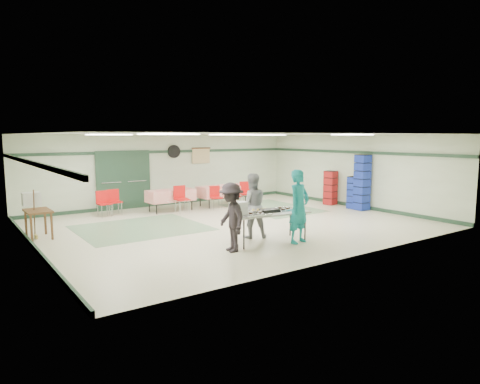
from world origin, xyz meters
TOP-DOWN VIEW (x-y plane):
  - floor at (0.00, 0.00)m, footprint 11.00×11.00m
  - ceiling at (0.00, 0.00)m, footprint 11.00×11.00m
  - wall_back at (0.00, 4.50)m, footprint 11.00×0.00m
  - wall_front at (0.00, -4.50)m, footprint 11.00×0.00m
  - wall_left at (-5.50, 0.00)m, footprint 0.00×9.00m
  - wall_right at (5.50, 0.00)m, footprint 0.00×9.00m
  - trim_back at (0.00, 4.47)m, footprint 11.00×0.06m
  - baseboard_back at (0.00, 4.47)m, footprint 11.00×0.06m
  - trim_left at (-5.47, 0.00)m, footprint 0.06×9.00m
  - baseboard_left at (-5.47, 0.00)m, footprint 0.06×9.00m
  - trim_right at (5.47, 0.00)m, footprint 0.06×9.00m
  - baseboard_right at (5.47, 0.00)m, footprint 0.06×9.00m
  - green_patch_a at (-2.50, 1.00)m, footprint 3.50×3.00m
  - green_patch_b at (2.80, 1.50)m, footprint 2.50×3.50m
  - double_door_left at (-2.20, 4.44)m, footprint 0.90×0.06m
  - double_door_right at (-1.25, 4.44)m, footprint 0.90×0.06m
  - door_frame at (-1.73, 4.42)m, footprint 2.00×0.03m
  - wall_fan at (0.30, 4.44)m, footprint 0.50×0.10m
  - scroll_banner at (1.50, 4.44)m, footprint 0.80×0.02m
  - serving_table at (-0.52, -2.41)m, footprint 2.12×1.08m
  - sheet_tray_right at (0.08, -2.40)m, footprint 0.64×0.52m
  - sheet_tray_mid at (-0.60, -2.27)m, footprint 0.61×0.49m
  - sheet_tray_left at (-1.01, -2.51)m, footprint 0.69×0.56m
  - baking_pan at (-0.50, -2.42)m, footprint 0.50×0.35m
  - foam_box_stack at (-1.29, -2.33)m, footprint 0.26×0.24m
  - volunteer_teal at (0.07, -2.88)m, footprint 0.74×0.57m
  - volunteer_grey at (-0.58, -1.79)m, footprint 1.00×0.91m
  - volunteer_dark at (-1.77, -2.60)m, footprint 0.78×1.12m
  - dining_table_a at (1.67, 3.07)m, footprint 1.98×0.89m
  - dining_table_b at (-0.53, 3.07)m, footprint 1.69×0.79m
  - chair_a at (1.73, 2.50)m, footprint 0.39×0.39m
  - chair_b at (0.97, 2.50)m, footprint 0.46×0.46m
  - chair_c at (2.33, 2.51)m, footprint 0.54×0.54m
  - chair_d at (-0.42, 2.52)m, footprint 0.44×0.44m
  - chair_loose_a at (-2.40, 3.56)m, footprint 0.41×0.41m
  - chair_loose_b at (-2.84, 3.36)m, footprint 0.44×0.44m
  - crate_stack_blue_a at (5.15, -0.31)m, footprint 0.43×0.43m
  - crate_stack_red at (5.15, 0.82)m, footprint 0.47×0.47m
  - crate_stack_blue_b at (5.15, -0.68)m, footprint 0.46×0.46m
  - printer_table at (-5.15, 1.34)m, footprint 0.61×0.93m
  - office_printer at (-5.15, 2.21)m, footprint 0.46×0.41m
  - broom at (-5.23, 1.38)m, footprint 0.04×0.21m

SIDE VIEW (x-z plane):
  - floor at x=0.00m, z-range 0.00..0.00m
  - green_patch_a at x=-2.50m, z-range 0.00..0.01m
  - green_patch_b at x=2.80m, z-range 0.00..0.01m
  - baseboard_back at x=0.00m, z-range 0.00..0.12m
  - baseboard_left at x=-5.47m, z-range 0.00..0.12m
  - baseboard_right at x=5.47m, z-range 0.00..0.12m
  - chair_a at x=1.73m, z-range 0.09..0.90m
  - chair_b at x=0.97m, z-range 0.09..0.94m
  - chair_loose_a at x=-2.40m, z-range 0.10..0.95m
  - chair_loose_b at x=-2.84m, z-range 0.10..0.95m
  - chair_c at x=2.33m, z-range 0.10..1.02m
  - dining_table_b at x=-0.53m, z-range 0.19..0.95m
  - dining_table_a at x=1.67m, z-range 0.19..0.95m
  - chair_d at x=-0.42m, z-range 0.11..1.05m
  - crate_stack_blue_a at x=5.15m, z-range 0.00..1.18m
  - printer_table at x=-5.15m, z-range 0.27..1.02m
  - crate_stack_red at x=5.15m, z-range 0.00..1.31m
  - broom at x=-5.23m, z-range 0.03..1.29m
  - serving_table at x=-0.52m, z-range 0.34..1.10m
  - sheet_tray_right at x=0.08m, z-range 0.76..0.78m
  - sheet_tray_mid at x=-0.60m, z-range 0.76..0.78m
  - sheet_tray_left at x=-1.01m, z-range 0.76..0.78m
  - volunteer_dark at x=-1.77m, z-range 0.00..1.60m
  - baking_pan at x=-0.50m, z-range 0.76..0.84m
  - volunteer_grey at x=-0.58m, z-range 0.00..1.69m
  - volunteer_teal at x=0.07m, z-range 0.00..1.82m
  - foam_box_stack at x=-1.29m, z-range 0.76..1.08m
  - office_printer at x=-5.15m, z-range 0.75..1.11m
  - crate_stack_blue_b at x=5.15m, z-range 0.00..1.99m
  - double_door_left at x=-2.20m, z-range 0.00..2.10m
  - double_door_right at x=-1.25m, z-range 0.00..2.10m
  - door_frame at x=-1.73m, z-range -0.02..2.12m
  - wall_back at x=0.00m, z-range -4.15..6.85m
  - wall_front at x=0.00m, z-range -4.15..6.85m
  - wall_left at x=-5.50m, z-range -3.15..5.85m
  - wall_right at x=5.50m, z-range -3.15..5.85m
  - scroll_banner at x=1.50m, z-range 1.55..2.15m
  - trim_back at x=0.00m, z-range 2.00..2.10m
  - trim_left at x=-5.47m, z-range 2.00..2.10m
  - trim_right at x=5.47m, z-range 2.00..2.10m
  - wall_fan at x=0.30m, z-range 1.80..2.30m
  - ceiling at x=0.00m, z-range 2.70..2.70m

